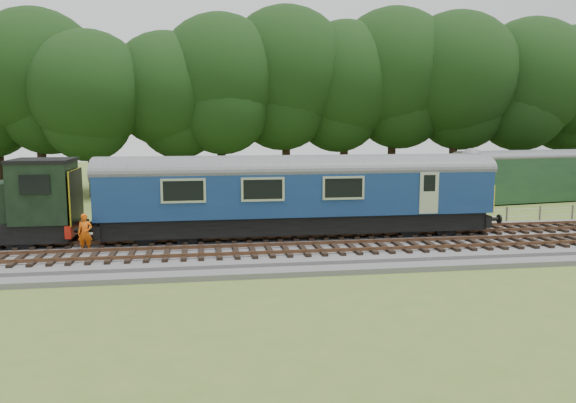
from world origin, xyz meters
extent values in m
plane|color=#516C27|center=(0.00, 0.00, 0.00)|extent=(120.00, 120.00, 0.00)
cube|color=#4C4C4F|center=(0.00, 0.00, 0.17)|extent=(70.00, 7.00, 0.35)
cube|color=brown|center=(0.00, 0.68, 0.49)|extent=(66.50, 0.07, 0.14)
cube|color=brown|center=(0.00, 2.12, 0.49)|extent=(66.50, 0.07, 0.14)
cube|color=brown|center=(0.00, -2.32, 0.49)|extent=(66.50, 0.07, 0.14)
cube|color=brown|center=(0.00, -0.88, 0.49)|extent=(66.50, 0.07, 0.14)
cube|color=black|center=(1.68, 1.40, 1.06)|extent=(17.46, 2.52, 0.85)
cube|color=navy|center=(1.68, 1.40, 2.48)|extent=(18.00, 2.80, 2.05)
cube|color=yellow|center=(10.70, 1.40, 2.11)|extent=(0.06, 2.74, 1.30)
cube|color=black|center=(7.68, 1.40, 0.86)|extent=(2.60, 2.00, 0.55)
cube|color=black|center=(-4.32, 1.40, 0.86)|extent=(2.60, 2.00, 0.55)
cube|color=black|center=(-9.52, 1.40, 2.66)|extent=(2.40, 2.55, 2.60)
cube|color=#A4180C|center=(-8.34, 1.40, 1.06)|extent=(0.25, 2.60, 0.55)
cube|color=yellow|center=(-8.20, 1.40, 2.46)|extent=(0.06, 2.55, 2.30)
imported|color=#DB520B|center=(-7.50, -0.54, 1.15)|extent=(0.61, 0.42, 1.60)
cube|color=#173420|center=(21.67, 12.92, 1.68)|extent=(14.37, 4.61, 3.19)
cube|color=#173420|center=(22.97, 15.35, 1.40)|extent=(3.75, 3.75, 2.79)
cube|color=black|center=(22.97, 15.35, 2.90)|extent=(4.13, 4.13, 0.22)
camera|label=1|loc=(-2.69, -24.08, 5.64)|focal=35.00mm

